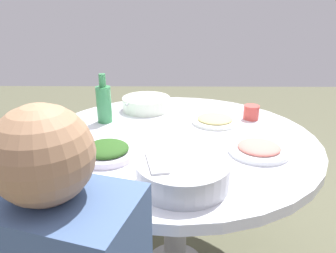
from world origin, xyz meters
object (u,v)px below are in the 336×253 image
Objects in this scene: dish_greens at (106,151)px; green_bottle at (104,103)px; round_dining_table at (176,154)px; dish_noodles at (215,120)px; tea_cup_far at (251,112)px; dish_shrimp at (259,149)px; tea_cup_near at (94,192)px; soup_bowl at (146,104)px; rice_bowl at (182,172)px.

green_bottle is (0.08, -0.40, 0.08)m from dish_greens.
round_dining_table is 0.28m from dish_noodles.
tea_cup_far is (-0.67, -0.45, 0.01)m from dish_greens.
dish_shrimp is 0.79m from green_bottle.
tea_cup_near is (0.60, 0.34, 0.01)m from dish_shrimp.
green_bottle reaches higher than soup_bowl.
tea_cup_near is 1.00m from tea_cup_far.
dish_noodles is 0.92× the size of green_bottle.
dish_noodles is at bearing 149.84° from soup_bowl.
rice_bowl reaches higher than dish_greens.
soup_bowl is 3.36× the size of tea_cup_far.
soup_bowl is at bearing -30.16° from dish_noodles.
round_dining_table is at bearing 152.82° from green_bottle.
green_bottle reaches higher than tea_cup_far.
soup_bowl is at bearing -135.11° from green_bottle.
dish_shrimp is 0.41m from tea_cup_far.
dish_shrimp reaches higher than dish_noodles.
tea_cup_near is (0.46, 0.69, 0.01)m from dish_noodles.
dish_noodles is (0.14, -0.35, -0.00)m from dish_shrimp.
dish_shrimp reaches higher than round_dining_table.
green_bottle is (0.56, -0.01, 0.08)m from dish_noodles.
tea_cup_far is (-0.76, -0.05, -0.06)m from green_bottle.
tea_cup_near is at bearing 98.16° from green_bottle.
soup_bowl is 0.75m from dish_shrimp.
tea_cup_far is at bearing -176.40° from green_bottle.
tea_cup_far is (-0.20, -0.06, 0.02)m from dish_noodles.
dish_noodles is 0.83m from tea_cup_near.
soup_bowl is 0.58m from tea_cup_far.
dish_noodles is 3.16× the size of tea_cup_near.
green_bottle is (0.20, 0.20, 0.07)m from soup_bowl.
soup_bowl is at bearing -66.76° from round_dining_table.
dish_shrimp is (-0.50, 0.56, -0.02)m from soup_bowl.
rice_bowl is (-0.02, 0.42, 0.14)m from round_dining_table.
soup_bowl is 0.90m from tea_cup_near.
green_bottle is at bearing 3.60° from tea_cup_far.
tea_cup_near reaches higher than dish_noodles.
round_dining_table is 4.76× the size of soup_bowl.
soup_bowl is 1.08× the size of green_bottle.
tea_cup_far is at bearing -98.46° from dish_shrimp.
green_bottle reaches higher than dish_shrimp.
dish_shrimp is at bearing 152.59° from green_bottle.
tea_cup_near is 0.91× the size of tea_cup_far.
soup_bowl reaches higher than dish_shrimp.
dish_greens is (0.29, -0.21, -0.02)m from rice_bowl.
dish_shrimp is at bearing 111.37° from dish_noodles.
dish_noodles is (-0.20, -0.17, 0.11)m from round_dining_table.
green_bottle is at bearing -78.31° from dish_greens.
soup_bowl is 0.42m from dish_noodles.
rice_bowl reaches higher than soup_bowl.
soup_bowl is at bearing -77.37° from rice_bowl.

